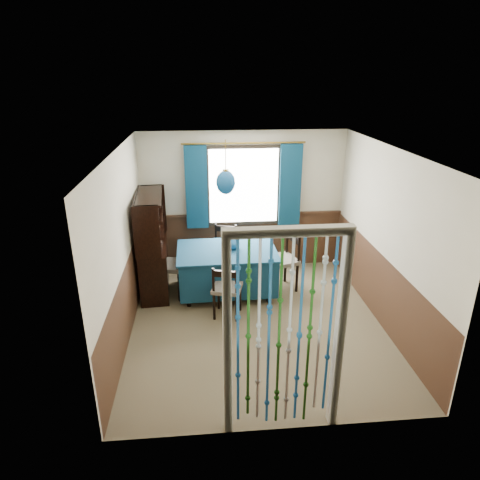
{
  "coord_description": "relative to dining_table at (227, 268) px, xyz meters",
  "views": [
    {
      "loc": [
        -0.73,
        -5.32,
        3.41
      ],
      "look_at": [
        -0.18,
        0.63,
        1.06
      ],
      "focal_mm": 32.0,
      "sensor_mm": 36.0,
      "label": 1
    }
  ],
  "objects": [
    {
      "name": "wall_front",
      "position": [
        0.37,
        -2.97,
        0.81
      ],
      "size": [
        3.6,
        0.0,
        3.6
      ],
      "primitive_type": "plane",
      "rotation": [
        -1.57,
        0.0,
        0.0
      ],
      "color": "beige",
      "rests_on": "ground"
    },
    {
      "name": "wall_left",
      "position": [
        -1.43,
        -0.97,
        0.81
      ],
      "size": [
        0.0,
        4.0,
        4.0
      ],
      "primitive_type": "plane",
      "rotation": [
        1.57,
        0.0,
        1.57
      ],
      "color": "beige",
      "rests_on": "ground"
    },
    {
      "name": "bowl_shelf",
      "position": [
        -1.14,
        0.03,
        0.71
      ],
      "size": [
        0.26,
        0.26,
        0.05
      ],
      "primitive_type": "imported",
      "rotation": [
        0.0,
        0.0,
        -0.22
      ],
      "color": "beige",
      "rests_on": "sideboard"
    },
    {
      "name": "wainscot_front",
      "position": [
        0.37,
        -2.95,
        0.06
      ],
      "size": [
        3.6,
        0.0,
        3.6
      ],
      "primitive_type": "plane",
      "rotation": [
        -1.57,
        0.0,
        0.0
      ],
      "color": "#3D2517",
      "rests_on": "ground"
    },
    {
      "name": "wainscot_back",
      "position": [
        0.37,
        1.02,
        0.06
      ],
      "size": [
        3.6,
        0.0,
        3.6
      ],
      "primitive_type": "plane",
      "rotation": [
        1.57,
        0.0,
        0.0
      ],
      "color": "#3D2517",
      "rests_on": "ground"
    },
    {
      "name": "doorway",
      "position": [
        0.37,
        -2.91,
        0.61
      ],
      "size": [
        1.16,
        0.12,
        2.18
      ],
      "primitive_type": null,
      "color": "silver",
      "rests_on": "ground"
    },
    {
      "name": "floor",
      "position": [
        0.37,
        -0.97,
        -0.44
      ],
      "size": [
        4.0,
        4.0,
        0.0
      ],
      "primitive_type": "plane",
      "color": "brown",
      "rests_on": "ground"
    },
    {
      "name": "chair_left",
      "position": [
        -0.95,
        0.02,
        0.08
      ],
      "size": [
        0.55,
        0.57,
        0.98
      ],
      "rotation": [
        0.0,
        0.0,
        -1.78
      ],
      "color": "black",
      "rests_on": "floor"
    },
    {
      "name": "vase_sideboard",
      "position": [
        -1.14,
        0.44,
        0.48
      ],
      "size": [
        0.22,
        0.22,
        0.2
      ],
      "primitive_type": "imported",
      "rotation": [
        0.0,
        0.0,
        -0.14
      ],
      "color": "beige",
      "rests_on": "sideboard"
    },
    {
      "name": "wall_back",
      "position": [
        0.37,
        1.03,
        0.81
      ],
      "size": [
        3.6,
        0.0,
        3.6
      ],
      "primitive_type": "plane",
      "rotation": [
        1.57,
        0.0,
        0.0
      ],
      "color": "beige",
      "rests_on": "ground"
    },
    {
      "name": "wainscot_left",
      "position": [
        -1.42,
        -0.97,
        0.06
      ],
      "size": [
        0.0,
        4.0,
        4.0
      ],
      "primitive_type": "plane",
      "rotation": [
        1.57,
        0.0,
        1.57
      ],
      "color": "#3D2517",
      "rests_on": "ground"
    },
    {
      "name": "wall_right",
      "position": [
        2.17,
        -0.97,
        0.81
      ],
      "size": [
        0.0,
        4.0,
        4.0
      ],
      "primitive_type": "plane",
      "rotation": [
        1.57,
        0.0,
        -1.57
      ],
      "color": "beige",
      "rests_on": "ground"
    },
    {
      "name": "dining_table",
      "position": [
        0.0,
        0.0,
        0.0
      ],
      "size": [
        1.6,
        1.12,
        0.76
      ],
      "rotation": [
        0.0,
        0.0,
        0.02
      ],
      "color": "#0E314A",
      "rests_on": "floor"
    },
    {
      "name": "ceiling",
      "position": [
        0.37,
        -0.97,
        2.06
      ],
      "size": [
        4.0,
        4.0,
        0.0
      ],
      "primitive_type": "plane",
      "rotation": [
        3.14,
        0.0,
        0.0
      ],
      "color": "silver",
      "rests_on": "ground"
    },
    {
      "name": "window",
      "position": [
        0.37,
        0.98,
        1.11
      ],
      "size": [
        1.32,
        0.12,
        1.42
      ],
      "primitive_type": "cube",
      "color": "black",
      "rests_on": "wall_back"
    },
    {
      "name": "pendant_lamp",
      "position": [
        0.0,
        -0.0,
        1.43
      ],
      "size": [
        0.29,
        0.29,
        0.82
      ],
      "color": "olive",
      "rests_on": "ceiling"
    },
    {
      "name": "vase_table",
      "position": [
        0.11,
        0.06,
        0.42
      ],
      "size": [
        0.19,
        0.19,
        0.2
      ],
      "primitive_type": "imported",
      "rotation": [
        0.0,
        0.0,
        0.01
      ],
      "color": "navy",
      "rests_on": "dining_table"
    },
    {
      "name": "chair_far",
      "position": [
        -0.01,
        0.7,
        0.04
      ],
      "size": [
        0.55,
        0.53,
        0.9
      ],
      "rotation": [
        0.0,
        0.0,
        2.85
      ],
      "color": "black",
      "rests_on": "floor"
    },
    {
      "name": "sideboard",
      "position": [
        -1.2,
        0.23,
        0.14
      ],
      "size": [
        0.52,
        1.28,
        1.64
      ],
      "rotation": [
        0.0,
        0.0,
        0.07
      ],
      "color": "black",
      "rests_on": "floor"
    },
    {
      "name": "chair_right",
      "position": [
        0.94,
        0.07,
        0.07
      ],
      "size": [
        0.58,
        0.59,
        0.97
      ],
      "rotation": [
        0.0,
        0.0,
        1.88
      ],
      "color": "black",
      "rests_on": "floor"
    },
    {
      "name": "wainscot_right",
      "position": [
        2.15,
        -0.97,
        0.06
      ],
      "size": [
        0.0,
        4.0,
        4.0
      ],
      "primitive_type": "plane",
      "rotation": [
        1.57,
        0.0,
        -1.57
      ],
      "color": "#3D2517",
      "rests_on": "ground"
    },
    {
      "name": "chair_near",
      "position": [
        -0.05,
        -0.73,
        0.01
      ],
      "size": [
        0.5,
        0.48,
        0.84
      ],
      "rotation": [
        0.0,
        0.0,
        -0.25
      ],
      "color": "black",
      "rests_on": "floor"
    }
  ]
}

